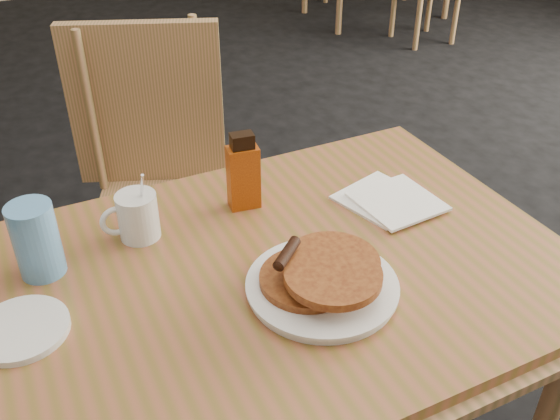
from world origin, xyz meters
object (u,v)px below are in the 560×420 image
at_px(main_table, 264,289).
at_px(chair_main_far, 161,166).
at_px(pancake_plate, 323,280).
at_px(blue_tumbler, 36,240).
at_px(syrup_bottle, 243,174).
at_px(coffee_mug, 137,216).

distance_m(main_table, chair_main_far, 0.76).
relative_size(pancake_plate, blue_tumbler, 1.89).
bearing_deg(syrup_bottle, coffee_mug, -169.82).
bearing_deg(blue_tumbler, pancake_plate, -29.75).
xyz_separation_m(coffee_mug, syrup_bottle, (0.22, 0.02, 0.03)).
height_order(syrup_bottle, blue_tumbler, syrup_bottle).
height_order(chair_main_far, pancake_plate, chair_main_far).
height_order(main_table, coffee_mug, coffee_mug).
bearing_deg(blue_tumbler, chair_main_far, 59.46).
xyz_separation_m(main_table, blue_tumbler, (-0.36, 0.16, 0.11)).
height_order(chair_main_far, syrup_bottle, chair_main_far).
xyz_separation_m(chair_main_far, pancake_plate, (0.08, -0.84, 0.20)).
distance_m(coffee_mug, syrup_bottle, 0.23).
relative_size(chair_main_far, blue_tumbler, 6.88).
relative_size(syrup_bottle, blue_tumbler, 1.19).
height_order(coffee_mug, blue_tumbler, coffee_mug).
bearing_deg(chair_main_far, main_table, -69.58).
height_order(main_table, blue_tumbler, blue_tumbler).
height_order(pancake_plate, blue_tumbler, blue_tumbler).
bearing_deg(pancake_plate, coffee_mug, 131.52).
bearing_deg(pancake_plate, syrup_bottle, 95.05).
bearing_deg(blue_tumbler, coffee_mug, 11.56).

